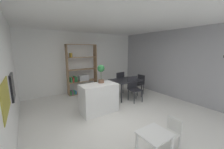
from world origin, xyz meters
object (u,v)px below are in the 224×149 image
kitchen_island (99,98)px  dining_chair_window_side (139,82)px  dining_chair_near (134,87)px  dining_chair_far (119,81)px  dining_table (126,81)px  built_in_oven (12,87)px  potted_plant_on_island (101,71)px  child_chair_right (172,131)px  open_bookshelf (81,73)px  child_table (154,137)px

kitchen_island → dining_chair_window_side: kitchen_island is taller
dining_chair_near → dining_chair_far: (-0.00, 0.97, 0.04)m
kitchen_island → dining_table: (1.58, 0.61, 0.22)m
dining_table → dining_chair_near: dining_chair_near is taller
built_in_oven → dining_chair_far: size_ratio=0.59×
potted_plant_on_island → dining_chair_window_side: 2.39m
child_chair_right → dining_chair_window_side: 3.33m
potted_plant_on_island → dining_chair_near: potted_plant_on_island is taller
open_bookshelf → dining_table: 2.04m
child_chair_right → dining_chair_window_side: size_ratio=0.67×
potted_plant_on_island → child_chair_right: 2.51m
dining_table → dining_chair_near: size_ratio=1.23×
potted_plant_on_island → child_chair_right: bearing=-80.5°
built_in_oven → child_chair_right: built_in_oven is taller
potted_plant_on_island → open_bookshelf: 2.02m
child_table → dining_chair_far: size_ratio=0.56×
built_in_oven → dining_chair_far: bearing=15.6°
dining_table → dining_chair_window_side: (0.79, 0.00, -0.15)m
kitchen_island → potted_plant_on_island: 0.85m
kitchen_island → open_bookshelf: bearing=84.1°
kitchen_island → dining_chair_near: bearing=4.5°
built_in_oven → child_chair_right: 3.57m
child_chair_right → dining_chair_near: size_ratio=0.61×
dining_table → dining_chair_window_side: 0.80m
open_bookshelf → potted_plant_on_island: bearing=-91.8°
dining_chair_window_side → child_table: bearing=-41.6°
child_table → dining_chair_window_side: size_ratio=0.65×
child_chair_right → dining_table: dining_table is taller
built_in_oven → dining_chair_window_side: built_in_oven is taller
potted_plant_on_island → child_chair_right: (0.38, -2.28, -0.96)m
child_table → dining_chair_window_side: (2.37, 2.77, 0.13)m
potted_plant_on_island → child_table: size_ratio=1.04×
potted_plant_on_island → open_bookshelf: bearing=88.2°
child_table → dining_chair_far: bearing=64.0°
built_in_oven → child_chair_right: bearing=-39.9°
kitchen_island → potted_plant_on_island: size_ratio=1.95×
child_chair_right → dining_chair_far: dining_chair_far is taller
dining_chair_window_side → dining_chair_far: size_ratio=0.86×
kitchen_island → dining_chair_near: size_ratio=1.20×
potted_plant_on_island → child_table: (-0.16, -2.28, -0.89)m
kitchen_island → child_table: kitchen_island is taller
built_in_oven → open_bookshelf: 3.12m
child_chair_right → built_in_oven: bearing=-128.7°
child_table → built_in_oven: bearing=133.7°
potted_plant_on_island → dining_table: (1.42, 0.49, -0.61)m
child_chair_right → open_bookshelf: bearing=-174.6°
dining_chair_near → dining_chair_far: 0.97m
dining_chair_near → child_table: bearing=-117.7°
potted_plant_on_island → dining_table: potted_plant_on_island is taller
child_table → dining_chair_near: (1.59, 2.29, 0.16)m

